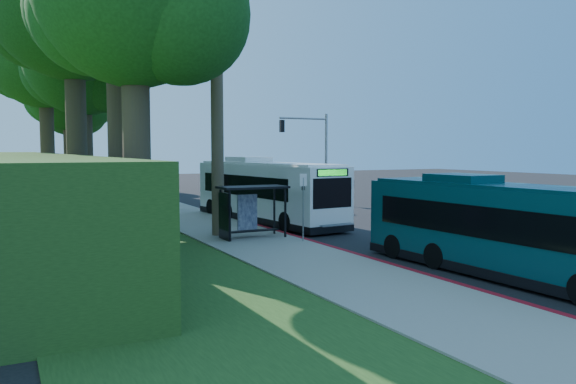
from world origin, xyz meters
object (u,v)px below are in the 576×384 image
pickup (307,201)px  bus_shelter (247,202)px  teal_bus (501,228)px  white_bus (265,190)px

pickup → bus_shelter: bearing=-143.9°
pickup → teal_bus: bearing=-111.8°
teal_bus → pickup: teal_bus is taller
bus_shelter → teal_bus: (4.65, -10.92, -0.16)m
bus_shelter → teal_bus: 11.87m
white_bus → pickup: 5.82m
bus_shelter → white_bus: (3.59, 5.72, 0.06)m
bus_shelter → pickup: size_ratio=0.58×
teal_bus → pickup: size_ratio=2.07×
white_bus → bus_shelter: bearing=-128.1°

